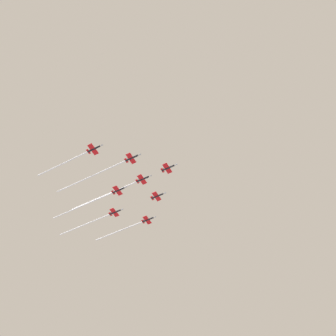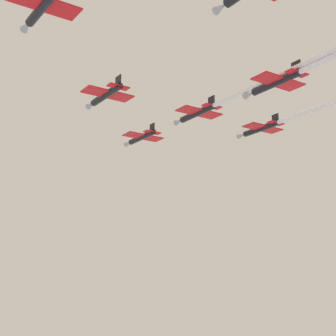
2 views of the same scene
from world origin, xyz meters
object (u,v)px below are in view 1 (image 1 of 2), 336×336
jet_port_inner (158,196)px  jet_starboard_outer (132,226)px  jet_lead (168,168)px  jet_starboard_trail (97,220)px  jet_starboard_inner (106,170)px  jet_center_rear (76,157)px  jet_port_trail (96,200)px  jet_port_outer (118,190)px

jet_port_inner → jet_starboard_outer: bearing=-119.0°
jet_port_inner → jet_starboard_outer: 33.35m
jet_lead → jet_starboard_trail: (58.28, 29.17, 1.20)m
jet_starboard_inner → jet_center_rear: jet_starboard_inner is taller
jet_lead → jet_port_trail: 52.47m
jet_port_outer → jet_starboard_trail: jet_starboard_trail is taller
jet_lead → jet_center_rear: 55.33m
jet_lead → jet_starboard_inner: jet_starboard_inner is taller
jet_starboard_outer → jet_center_rear: (-42.66, 48.57, -1.94)m
jet_starboard_inner → jet_port_outer: (11.24, -11.65, -0.65)m
jet_lead → jet_port_outer: bearing=-90.0°
jet_starboard_inner → jet_port_trail: 23.87m
jet_port_inner → jet_starboard_trail: size_ratio=0.24×
jet_port_inner → jet_starboard_inner: bearing=-30.2°
jet_lead → jet_starboard_inner: (15.81, 35.12, 0.37)m
jet_center_rear → jet_port_trail: (26.89, -19.46, -0.46)m
jet_lead → jet_center_rear: bearing=-54.3°
jet_port_trail → jet_starboard_trail: size_ratio=1.10×
jet_port_inner → jet_center_rear: jet_port_inner is taller
jet_starboard_outer → jet_starboard_trail: jet_starboard_outer is taller
jet_port_trail → jet_port_inner: bearing=114.0°
jet_port_trail → jet_lead: bearing=90.0°
jet_starboard_inner → jet_port_outer: 16.20m
jet_starboard_inner → jet_starboard_trail: 42.88m
jet_starboard_outer → jet_port_trail: jet_starboard_outer is taller
jet_center_rear → jet_starboard_trail: (45.54, -24.68, 1.83)m
jet_starboard_inner → jet_starboard_trail: (42.46, -5.95, 0.83)m
jet_center_rear → jet_port_trail: bearing=-166.8°
jet_lead → jet_port_outer: size_ratio=0.21×
jet_starboard_trail → jet_starboard_inner: bearing=41.1°
jet_starboard_inner → jet_starboard_outer: size_ratio=1.27×
jet_port_inner → jet_port_outer: 25.44m
jet_starboard_trail → jet_lead: bearing=75.6°
jet_port_inner → jet_starboard_inner: jet_starboard_inner is taller
jet_starboard_inner → jet_port_trail: bearing=-132.7°
jet_starboard_trail → jet_port_trail: bearing=33.4°
jet_lead → jet_port_inner: size_ratio=1.00×
jet_port_trail → jet_center_rear: bearing=13.2°
jet_lead → jet_center_rear: jet_lead is taller
jet_starboard_inner → jet_center_rear: size_ratio=1.29×
jet_lead → jet_starboard_trail: jet_starboard_trail is taller
jet_lead → jet_port_inner: (22.80, -1.62, -0.11)m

